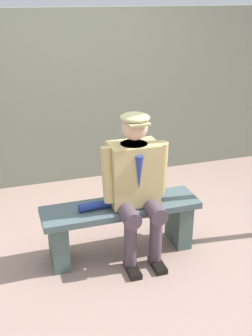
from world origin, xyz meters
The scene contains 5 objects.
ground_plane centered at (0.00, 0.00, 0.00)m, with size 30.00×30.00×0.00m, color gray.
bench centered at (0.00, 0.00, 0.33)m, with size 1.42×0.38×0.50m.
seated_man centered at (-0.12, 0.06, 0.74)m, with size 0.60×0.58×1.33m.
rolled_magazine centered at (0.24, 0.01, 0.53)m, with size 0.07×0.07×0.29m, color navy.
stadium_wall centered at (0.00, -1.85, 1.04)m, with size 12.00×0.24×2.08m, color slate.
Camera 1 is at (0.95, 3.08, 2.24)m, focal length 43.94 mm.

